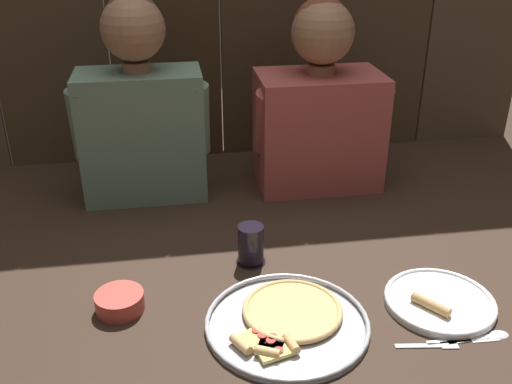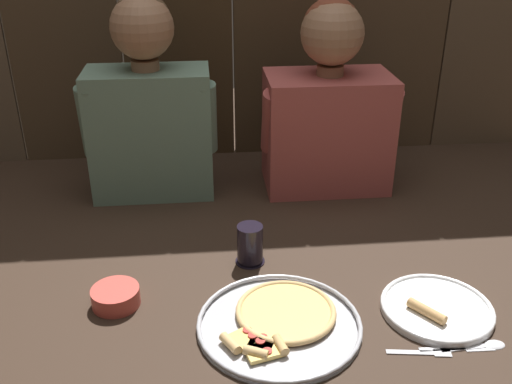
{
  "view_description": "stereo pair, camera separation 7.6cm",
  "coord_description": "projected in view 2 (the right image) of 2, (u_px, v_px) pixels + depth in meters",
  "views": [
    {
      "loc": [
        -0.19,
        -1.15,
        0.81
      ],
      "look_at": [
        0.01,
        0.1,
        0.18
      ],
      "focal_mm": 40.59,
      "sensor_mm": 36.0,
      "label": 1
    },
    {
      "loc": [
        -0.11,
        -1.16,
        0.81
      ],
      "look_at": [
        0.01,
        0.1,
        0.18
      ],
      "focal_mm": 40.59,
      "sensor_mm": 36.0,
      "label": 2
    }
  ],
  "objects": [
    {
      "name": "drinking_glass",
      "position": [
        250.0,
        245.0,
        1.44
      ],
      "size": [
        0.07,
        0.07,
        0.1
      ],
      "color": "black",
      "rests_on": "ground"
    },
    {
      "name": "table_spoon",
      "position": [
        485.0,
        345.0,
        1.18
      ],
      "size": [
        0.14,
        0.03,
        0.01
      ],
      "color": "silver",
      "rests_on": "ground"
    },
    {
      "name": "table_fork",
      "position": [
        422.0,
        352.0,
        1.16
      ],
      "size": [
        0.13,
        0.03,
        0.01
      ],
      "color": "silver",
      "rests_on": "ground"
    },
    {
      "name": "dinner_plate",
      "position": [
        436.0,
        308.0,
        1.28
      ],
      "size": [
        0.25,
        0.25,
        0.03
      ],
      "color": "white",
      "rests_on": "ground"
    },
    {
      "name": "pizza_tray",
      "position": [
        280.0,
        321.0,
        1.24
      ],
      "size": [
        0.35,
        0.35,
        0.03
      ],
      "color": "#B2B2B7",
      "rests_on": "ground"
    },
    {
      "name": "table_knife",
      "position": [
        457.0,
        348.0,
        1.18
      ],
      "size": [
        0.16,
        0.02,
        0.01
      ],
      "color": "silver",
      "rests_on": "ground"
    },
    {
      "name": "diner_left",
      "position": [
        149.0,
        105.0,
        1.7
      ],
      "size": [
        0.4,
        0.19,
        0.6
      ],
      "color": "slate",
      "rests_on": "ground"
    },
    {
      "name": "diner_right",
      "position": [
        328.0,
        107.0,
        1.76
      ],
      "size": [
        0.41,
        0.24,
        0.58
      ],
      "color": "#AD4C47",
      "rests_on": "ground"
    },
    {
      "name": "ground_plane",
      "position": [
        256.0,
        277.0,
        1.4
      ],
      "size": [
        3.2,
        3.2,
        0.0
      ],
      "primitive_type": "plane",
      "color": "#332319"
    },
    {
      "name": "dipping_bowl",
      "position": [
        116.0,
        296.0,
        1.3
      ],
      "size": [
        0.11,
        0.11,
        0.04
      ],
      "color": "#CC4C42",
      "rests_on": "ground"
    }
  ]
}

